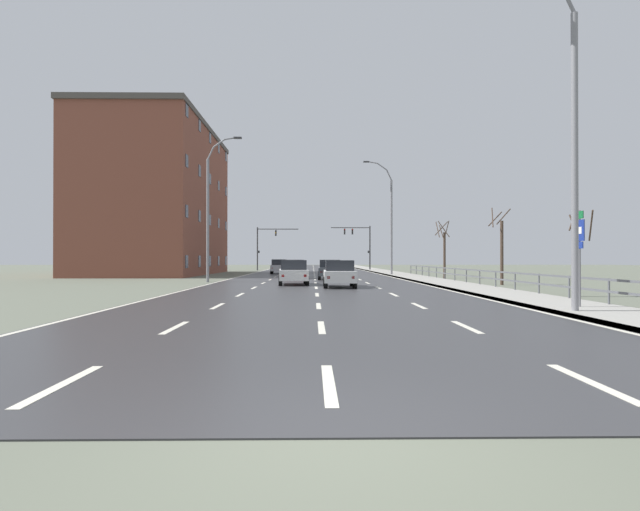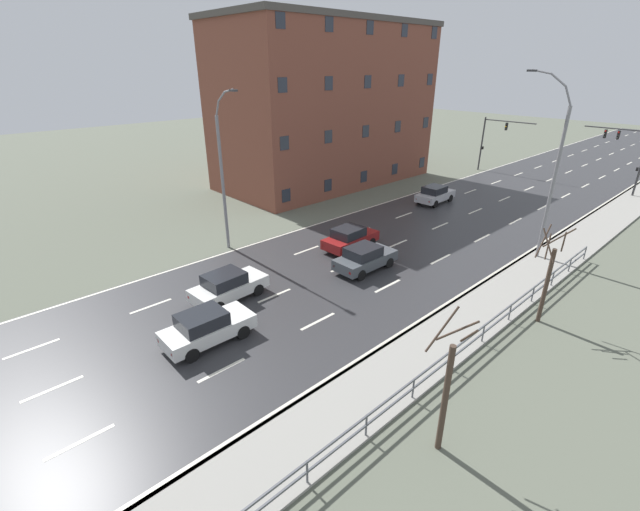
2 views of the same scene
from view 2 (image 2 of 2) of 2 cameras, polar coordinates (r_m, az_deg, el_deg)
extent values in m
cube|color=#5B6051|center=(37.14, 17.99, 4.65)|extent=(160.00, 160.00, 0.12)
cube|color=#303033|center=(47.62, 25.38, 7.73)|extent=(14.00, 120.00, 0.02)
cube|color=beige|center=(23.26, -33.93, -10.25)|extent=(0.16, 2.20, 0.01)
cube|color=beige|center=(24.17, -21.54, -6.27)|extent=(0.16, 2.20, 0.01)
cube|color=beige|center=(26.19, -10.72, -2.50)|extent=(0.16, 2.20, 0.01)
cube|color=beige|center=(29.08, -1.79, 0.71)|extent=(0.16, 2.20, 0.01)
cube|color=beige|center=(32.61, 5.37, 3.26)|extent=(0.16, 2.20, 0.01)
cube|color=beige|center=(36.61, 11.07, 5.26)|extent=(0.16, 2.20, 0.01)
cube|color=beige|center=(40.92, 15.64, 6.81)|extent=(0.16, 2.20, 0.01)
cube|color=beige|center=(45.47, 19.34, 8.03)|extent=(0.16, 2.20, 0.01)
cube|color=beige|center=(50.19, 22.37, 9.00)|extent=(0.16, 2.20, 0.01)
cube|color=beige|center=(55.04, 24.89, 9.79)|extent=(0.16, 2.20, 0.01)
cube|color=beige|center=(59.98, 27.00, 10.43)|extent=(0.16, 2.20, 0.01)
cube|color=beige|center=(64.99, 28.80, 10.96)|extent=(0.16, 2.20, 0.01)
cube|color=beige|center=(70.06, 30.34, 11.40)|extent=(0.16, 2.20, 0.01)
cube|color=beige|center=(75.17, 31.68, 11.78)|extent=(0.16, 2.20, 0.01)
cube|color=beige|center=(80.33, 32.85, 12.11)|extent=(0.16, 2.20, 0.01)
cube|color=beige|center=(85.51, 33.88, 12.39)|extent=(0.16, 2.20, 0.01)
cube|color=beige|center=(90.72, 34.79, 12.64)|extent=(0.16, 2.20, 0.01)
cube|color=beige|center=(95.95, 35.61, 12.86)|extent=(0.16, 2.20, 0.01)
cube|color=beige|center=(101.20, 36.34, 13.05)|extent=(0.16, 2.20, 0.01)
cube|color=beige|center=(20.30, -31.97, -14.80)|extent=(0.16, 2.20, 0.01)
cube|color=beige|center=(21.34, -17.84, -9.95)|extent=(0.16, 2.20, 0.01)
cube|color=beige|center=(23.60, -6.07, -5.32)|extent=(0.16, 2.20, 0.01)
cube|color=beige|center=(26.77, 3.15, -1.47)|extent=(0.16, 2.20, 0.01)
cube|color=beige|center=(30.57, 10.23, 1.52)|extent=(0.16, 2.20, 0.01)
cube|color=beige|center=(34.80, 15.68, 3.81)|extent=(0.16, 2.20, 0.01)
cube|color=beige|center=(39.32, 19.93, 5.56)|extent=(0.16, 2.20, 0.01)
cube|color=beige|center=(44.03, 23.31, 6.93)|extent=(0.16, 2.20, 0.01)
cube|color=beige|center=(48.89, 26.03, 8.01)|extent=(0.16, 2.20, 0.01)
cube|color=beige|center=(53.85, 28.28, 8.88)|extent=(0.16, 2.20, 0.01)
cube|color=beige|center=(58.89, 30.14, 9.59)|extent=(0.16, 2.20, 0.01)
cube|color=beige|center=(63.99, 31.72, 10.18)|extent=(0.16, 2.20, 0.01)
cube|color=beige|center=(69.13, 33.07, 10.68)|extent=(0.16, 2.20, 0.01)
cube|color=beige|center=(74.31, 34.24, 11.10)|extent=(0.16, 2.20, 0.01)
cube|color=beige|center=(79.52, 35.25, 11.46)|extent=(0.16, 2.20, 0.01)
cube|color=beige|center=(84.75, 36.15, 11.78)|extent=(0.16, 2.20, 0.01)
cube|color=beige|center=(17.54, -29.24, -20.81)|extent=(0.16, 2.20, 0.01)
cube|color=beige|center=(18.73, -12.93, -14.63)|extent=(0.16, 2.20, 0.01)
cube|color=beige|center=(21.27, -0.27, -8.74)|extent=(0.16, 2.20, 0.01)
cube|color=beige|center=(24.74, 8.99, -4.02)|extent=(0.16, 2.20, 0.01)
cube|color=beige|center=(28.82, 15.73, -0.47)|extent=(0.16, 2.20, 0.01)
cube|color=beige|center=(33.27, 20.73, 2.18)|extent=(0.16, 2.20, 0.01)
cube|color=beige|center=(37.97, 24.53, 4.18)|extent=(0.16, 2.20, 0.01)
cube|color=beige|center=(42.83, 27.50, 5.71)|extent=(0.16, 2.20, 0.01)
cube|color=beige|center=(47.81, 29.86, 6.92)|extent=(0.16, 2.20, 0.01)
cube|color=beige|center=(52.87, 31.79, 7.90)|extent=(0.16, 2.20, 0.01)
cube|color=beige|center=(58.00, 33.38, 8.69)|extent=(0.16, 2.20, 0.01)
cube|color=beige|center=(63.17, 34.72, 9.35)|extent=(0.16, 2.20, 0.01)
cube|color=beige|center=(68.37, 35.86, 9.91)|extent=(0.16, 2.20, 0.01)
cube|color=beige|center=(45.68, 33.19, 5.50)|extent=(0.16, 120.00, 0.01)
cube|color=beige|center=(50.43, 18.24, 9.67)|extent=(0.16, 120.00, 0.01)
cube|color=gray|center=(45.34, 35.16, 4.95)|extent=(3.00, 120.00, 0.12)
cube|color=slate|center=(45.62, 33.47, 5.46)|extent=(0.16, 120.00, 0.12)
cube|color=#515459|center=(15.93, 9.51, -18.05)|extent=(0.06, 39.37, 0.08)
cube|color=#515459|center=(16.20, 9.41, -19.10)|extent=(0.06, 39.37, 0.08)
cylinder|color=#515459|center=(14.22, -1.72, -26.92)|extent=(0.07, 0.07, 1.00)
cylinder|color=#515459|center=(15.48, 6.15, -21.64)|extent=(0.07, 0.07, 1.00)
cylinder|color=#515459|center=(17.05, 12.26, -16.98)|extent=(0.07, 0.07, 1.00)
cylinder|color=#515459|center=(18.86, 17.05, -13.03)|extent=(0.07, 0.07, 1.00)
cylinder|color=#515459|center=(20.85, 20.84, -9.73)|extent=(0.07, 0.07, 1.00)
cylinder|color=#515459|center=(22.96, 23.90, -6.99)|extent=(0.07, 0.07, 1.00)
cylinder|color=#515459|center=(25.17, 26.41, -4.71)|extent=(0.07, 0.07, 1.00)
cylinder|color=#515459|center=(27.45, 28.49, -2.79)|extent=(0.07, 0.07, 1.00)
cylinder|color=#515459|center=(29.79, 30.24, -1.17)|extent=(0.07, 0.07, 1.00)
cylinder|color=#515459|center=(32.17, 31.74, 0.21)|extent=(0.07, 0.07, 1.00)
cylinder|color=slate|center=(29.97, 28.47, 7.98)|extent=(0.20, 0.20, 9.41)
cylinder|color=slate|center=(29.30, 30.10, 17.86)|extent=(0.57, 0.11, 1.06)
cylinder|color=slate|center=(29.49, 29.12, 19.72)|extent=(0.98, 0.11, 0.73)
cylinder|color=slate|center=(29.84, 27.38, 20.88)|extent=(1.12, 0.11, 0.30)
cube|color=#333335|center=(30.05, 26.37, 21.16)|extent=(0.56, 0.24, 0.12)
cylinder|color=slate|center=(28.90, -12.76, 9.05)|extent=(0.20, 0.20, 8.69)
cylinder|color=slate|center=(27.92, -13.47, 18.47)|extent=(0.50, 0.11, 0.90)
cylinder|color=slate|center=(27.36, -12.96, 19.89)|extent=(0.84, 0.11, 0.63)
cylinder|color=slate|center=(26.61, -12.02, 20.63)|extent=(0.95, 0.11, 0.27)
cube|color=#333335|center=(26.21, -11.46, 20.70)|extent=(0.56, 0.24, 0.12)
cylinder|color=#38383A|center=(50.48, 34.72, 13.68)|extent=(5.49, 0.12, 0.12)
cube|color=black|center=(50.48, 34.88, 13.00)|extent=(0.20, 0.28, 0.80)
sphere|color=red|center=(50.30, 34.90, 13.27)|extent=(0.14, 0.14, 0.14)
sphere|color=#2D2D2D|center=(50.33, 34.83, 12.99)|extent=(0.14, 0.14, 0.14)
sphere|color=#2D2D2D|center=(50.36, 34.76, 12.70)|extent=(0.14, 0.14, 0.14)
cube|color=black|center=(50.73, 33.68, 13.31)|extent=(0.20, 0.28, 0.80)
sphere|color=red|center=(50.56, 33.70, 13.58)|extent=(0.14, 0.14, 0.14)
sphere|color=#2D2D2D|center=(50.59, 33.63, 13.30)|extent=(0.14, 0.14, 0.14)
sphere|color=#2D2D2D|center=(50.62, 33.56, 13.02)|extent=(0.14, 0.14, 0.14)
cube|color=black|center=(50.40, 36.53, 9.20)|extent=(0.18, 0.12, 0.32)
cylinder|color=#38383A|center=(55.21, 20.69, 13.70)|extent=(0.18, 0.18, 6.04)
cylinder|color=#38383A|center=(53.62, 23.92, 15.96)|extent=(5.74, 0.12, 0.12)
cube|color=black|center=(53.80, 23.53, 15.44)|extent=(0.20, 0.28, 0.80)
sphere|color=#2D2D2D|center=(53.64, 23.51, 15.71)|extent=(0.14, 0.14, 0.14)
sphere|color=#F2AD19|center=(53.67, 23.46, 15.44)|extent=(0.14, 0.14, 0.14)
sphere|color=#2D2D2D|center=(53.70, 23.42, 15.17)|extent=(0.14, 0.14, 0.14)
cube|color=black|center=(55.13, 20.81, 13.22)|extent=(0.18, 0.12, 0.32)
cube|color=maroon|center=(29.20, 4.09, 2.09)|extent=(1.95, 4.18, 0.64)
cube|color=black|center=(28.80, 3.80, 3.10)|extent=(1.65, 2.07, 0.60)
cube|color=slate|center=(29.49, 5.01, 3.54)|extent=(1.41, 0.15, 0.51)
cylinder|color=black|center=(29.78, 6.85, 1.76)|extent=(0.25, 0.67, 0.66)
cylinder|color=black|center=(30.71, 4.47, 2.57)|extent=(0.25, 0.67, 0.66)
cylinder|color=black|center=(27.95, 3.63, 0.35)|extent=(0.25, 0.67, 0.66)
cylinder|color=black|center=(28.94, 1.21, 1.26)|extent=(0.25, 0.67, 0.66)
cube|color=red|center=(28.22, 0.38, 1.35)|extent=(0.16, 0.05, 0.14)
cube|color=red|center=(27.39, 2.37, 0.60)|extent=(0.16, 0.05, 0.14)
cube|color=silver|center=(23.44, -11.98, -4.22)|extent=(2.00, 4.20, 0.64)
cube|color=black|center=(23.03, -12.61, -3.06)|extent=(1.67, 2.09, 0.60)
cube|color=slate|center=(23.51, -10.71, -2.36)|extent=(1.41, 0.16, 0.51)
cylinder|color=black|center=(23.64, -8.26, -4.54)|extent=(0.26, 0.67, 0.66)
cylinder|color=black|center=(24.81, -10.60, -3.27)|extent=(0.26, 0.67, 0.66)
cylinder|color=black|center=(22.40, -13.37, -6.71)|extent=(0.26, 0.67, 0.66)
cylinder|color=black|center=(23.63, -15.56, -5.25)|extent=(0.26, 0.67, 0.66)
cube|color=red|center=(23.05, -17.05, -5.32)|extent=(0.16, 0.05, 0.14)
cube|color=red|center=(22.03, -15.31, -6.54)|extent=(0.16, 0.05, 0.14)
cube|color=#B7B7BC|center=(40.61, 15.06, 7.68)|extent=(1.88, 4.15, 0.64)
cube|color=black|center=(40.24, 14.97, 8.46)|extent=(1.62, 2.05, 0.60)
cube|color=slate|center=(41.05, 15.67, 8.65)|extent=(1.41, 0.12, 0.51)
cylinder|color=black|center=(41.39, 16.90, 7.30)|extent=(0.24, 0.67, 0.66)
cylinder|color=black|center=(42.15, 14.98, 7.82)|extent=(0.24, 0.67, 0.66)
cylinder|color=black|center=(39.26, 15.05, 6.63)|extent=(0.24, 0.67, 0.66)
cylinder|color=black|center=(40.05, 13.07, 7.18)|extent=(0.24, 0.67, 0.66)
cube|color=red|center=(39.27, 12.69, 7.37)|extent=(0.16, 0.04, 0.14)
cube|color=red|center=(38.61, 14.32, 6.92)|extent=(0.16, 0.04, 0.14)
cube|color=#474C51|center=(26.28, 6.06, -0.57)|extent=(1.80, 4.12, 0.64)
cube|color=black|center=(25.86, 5.75, 0.52)|extent=(1.58, 2.02, 0.60)
cube|color=slate|center=(26.53, 7.13, 1.03)|extent=(1.40, 0.09, 0.51)
cylinder|color=black|center=(26.85, 9.14, -0.96)|extent=(0.23, 0.66, 0.66)
cylinder|color=black|center=(27.78, 6.56, 0.08)|extent=(0.23, 0.66, 0.66)
cylinder|color=black|center=(25.08, 5.46, -2.62)|extent=(0.23, 0.66, 0.66)
cylinder|color=black|center=(26.07, 2.84, -1.45)|extent=(0.23, 0.66, 0.66)
cube|color=red|center=(25.36, 1.88, -1.40)|extent=(0.16, 0.04, 0.14)
cube|color=red|center=(24.52, 4.02, -2.38)|extent=(0.16, 0.04, 0.14)
cube|color=silver|center=(20.20, -14.61, -9.47)|extent=(1.81, 4.12, 0.64)
cube|color=black|center=(19.78, -15.43, -8.21)|extent=(1.58, 2.02, 0.60)
cube|color=slate|center=(20.15, -13.04, -7.37)|extent=(1.40, 0.10, 0.51)
cylinder|color=black|center=(20.27, -10.22, -9.98)|extent=(0.23, 0.66, 0.66)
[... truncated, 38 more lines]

